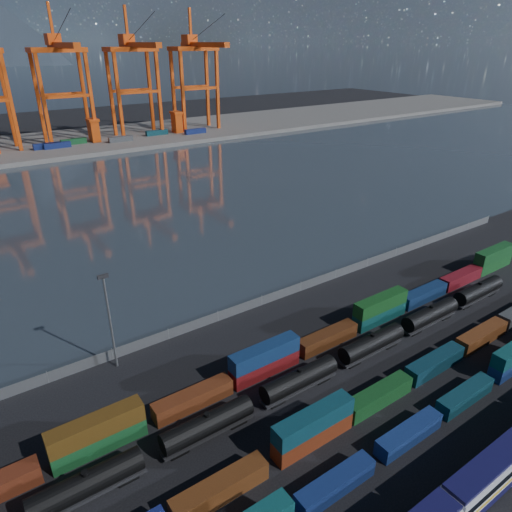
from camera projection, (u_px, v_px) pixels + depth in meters
ground at (368, 384)px, 69.59m from camera, size 700.00×700.00×0.00m
harbor_water at (125, 203)px, 147.69m from camera, size 700.00×700.00×0.00m
far_quay at (49, 145)px, 225.37m from camera, size 700.00×70.00×2.00m
container_row_south at (407, 431)px, 58.64m from camera, size 138.65×2.21×4.71m
container_row_mid at (406, 378)px, 68.26m from camera, size 141.81×2.43×5.17m
container_row_north at (287, 353)px, 73.27m from camera, size 140.74×2.43×5.18m
tanker_string at (256, 401)px, 63.44m from camera, size 121.73×2.84×4.07m
waterfront_fence at (262, 301)px, 89.99m from camera, size 160.12×0.12×2.20m
yard_light_mast at (109, 317)px, 69.53m from camera, size 1.60×0.40×16.60m
gantry_cranes at (18, 63)px, 200.38m from camera, size 199.39×46.83×63.42m
quay_containers at (30, 148)px, 207.92m from camera, size 172.58×10.99×2.60m
straddle_carriers at (46, 135)px, 213.73m from camera, size 140.00×7.00×11.10m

